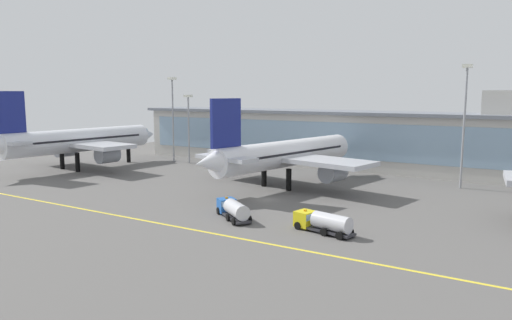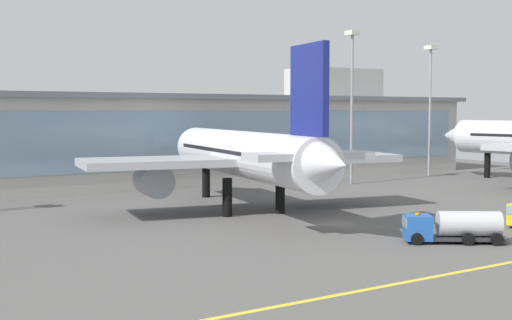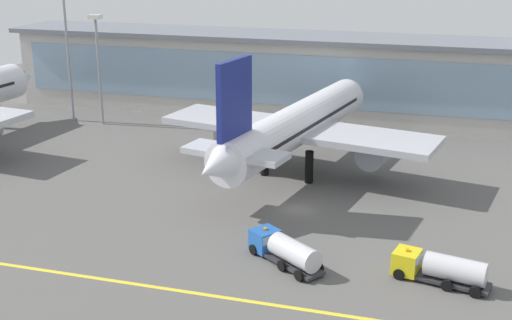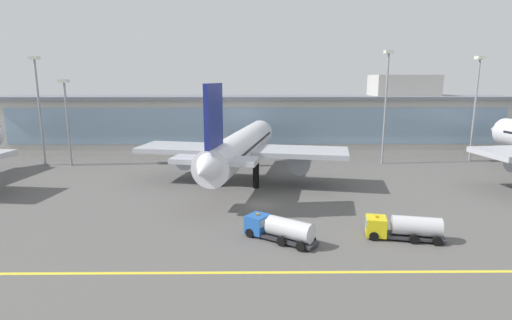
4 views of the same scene
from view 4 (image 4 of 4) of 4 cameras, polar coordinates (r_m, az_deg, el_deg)
name	(u,v)px [view 4 (image 4 of 4)]	position (r m, az deg, el deg)	size (l,w,h in m)	color
ground_plane	(260,204)	(61.85, 0.61, -6.31)	(180.00, 180.00, 0.00)	#5B5956
taxiway_centreline_stripe	(265,273)	(41.46, 1.25, -15.65)	(144.00, 0.50, 0.01)	yellow
terminal_building	(263,123)	(103.55, 0.98, 5.31)	(129.04, 14.00, 19.75)	beige
airliner_near_right	(241,147)	(72.79, -2.12, 1.82)	(39.08, 47.69, 18.26)	black
fuel_tanker_truck	(278,228)	(48.43, 3.13, -9.59)	(8.75, 7.27, 2.90)	black
baggage_tug_near	(402,227)	(51.69, 19.94, -8.91)	(9.36, 4.60, 2.90)	black
apron_light_mast_west	(476,93)	(104.91, 28.76, 8.27)	(1.80, 1.80, 23.76)	gray
apron_light_mast_centre	(386,91)	(93.46, 17.99, 9.24)	(1.80, 1.80, 24.81)	gray
apron_light_mast_east	(38,95)	(99.11, -28.49, 8.09)	(1.80, 1.80, 23.48)	gray
apron_light_mast_far_east	(66,108)	(96.05, -25.28, 6.70)	(1.80, 1.80, 18.71)	gray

